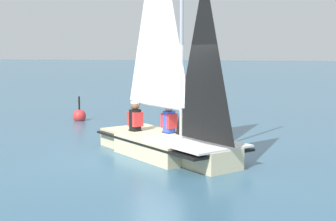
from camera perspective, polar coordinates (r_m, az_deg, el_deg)
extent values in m
plane|color=#38607A|center=(10.75, 0.00, -5.49)|extent=(260.00, 260.00, 0.00)
cube|color=beige|center=(10.71, 0.00, -4.35)|extent=(2.69, 2.59, 0.44)
cube|color=beige|center=(9.53, 5.47, -5.81)|extent=(1.25, 1.25, 0.44)
cube|color=beige|center=(11.97, -4.34, -3.15)|extent=(1.55, 1.63, 0.44)
cube|color=black|center=(10.68, 0.00, -3.61)|extent=(4.05, 3.63, 0.05)
cube|color=silver|center=(9.82, 3.73, -3.99)|extent=(2.30, 2.24, 0.04)
cylinder|color=#B7B7BC|center=(10.12, 1.67, 10.93)|extent=(0.08, 0.08, 5.17)
cylinder|color=#B7B7BC|center=(10.91, -1.30, 0.63)|extent=(1.49, 1.17, 0.07)
pyramid|color=white|center=(10.88, -1.33, 12.22)|extent=(1.41, 1.10, 4.34)
pyramid|color=black|center=(9.52, 4.39, 6.60)|extent=(1.09, 0.85, 3.45)
cube|color=black|center=(12.41, -5.59, -3.10)|extent=(0.08, 0.07, 0.31)
cube|color=black|center=(11.23, 0.14, -3.75)|extent=(0.37, 0.36, 0.45)
cylinder|color=blue|center=(11.15, 0.14, -1.36)|extent=(0.42, 0.42, 0.50)
cube|color=red|center=(11.14, 0.14, -1.23)|extent=(0.43, 0.41, 0.35)
sphere|color=tan|center=(11.10, 0.14, 0.43)|extent=(0.22, 0.22, 0.22)
cube|color=black|center=(11.53, -4.01, -3.48)|extent=(0.37, 0.36, 0.45)
cylinder|color=black|center=(11.46, -4.03, -1.14)|extent=(0.42, 0.42, 0.50)
cube|color=red|center=(11.45, -4.03, -1.02)|extent=(0.43, 0.41, 0.35)
sphere|color=brown|center=(11.41, -4.05, 0.59)|extent=(0.22, 0.22, 0.22)
cylinder|color=white|center=(11.40, -4.05, 1.00)|extent=(0.29, 0.29, 0.06)
sphere|color=red|center=(16.44, -10.74, -0.66)|extent=(0.46, 0.46, 0.46)
cylinder|color=black|center=(16.39, -10.78, 0.80)|extent=(0.06, 0.06, 0.52)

